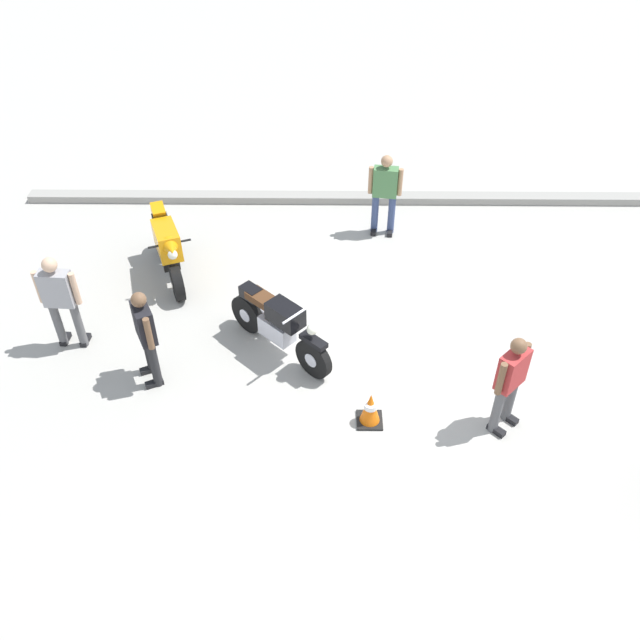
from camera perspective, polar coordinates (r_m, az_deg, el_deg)
ground_plane at (r=10.42m, az=5.76°, el=-3.23°), size 40.00×40.00×0.00m
curb_edge at (r=14.05m, az=4.50°, el=10.18°), size 14.00×0.30×0.15m
motorcycle_black_cruiser at (r=10.17m, az=-3.50°, el=-0.40°), size 1.60×1.52×1.09m
motorcycle_orange_sportbike at (r=11.91m, az=-12.67°, el=5.98°), size 0.95×1.89×1.14m
person_in_gray_shirt at (r=10.71m, az=-21.00°, el=1.76°), size 0.64×0.33×1.64m
person_in_black_shirt at (r=9.78m, az=-14.42°, el=-1.02°), size 0.46×0.60×1.59m
person_in_green_shirt at (r=12.69m, az=5.46°, el=10.77°), size 0.63×0.36×1.58m
person_in_red_shirt at (r=9.18m, az=15.69°, el=-4.80°), size 0.53×0.53×1.57m
traffic_cone at (r=9.35m, az=4.25°, el=-7.40°), size 0.36×0.36×0.53m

